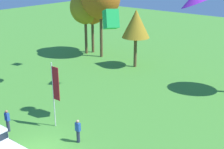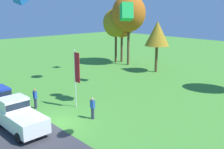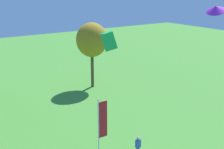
{
  "view_description": "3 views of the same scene",
  "coord_description": "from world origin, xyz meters",
  "px_view_note": "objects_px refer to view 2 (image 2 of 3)",
  "views": [
    {
      "loc": [
        14.59,
        -10.44,
        11.66
      ],
      "look_at": [
        2.32,
        4.58,
        4.66
      ],
      "focal_mm": 50.0,
      "sensor_mm": 36.0,
      "label": 1
    },
    {
      "loc": [
        15.82,
        -9.0,
        8.14
      ],
      "look_at": [
        0.4,
        5.08,
        2.96
      ],
      "focal_mm": 42.0,
      "sensor_mm": 36.0,
      "label": 2
    },
    {
      "loc": [
        -11.68,
        -12.7,
        12.05
      ],
      "look_at": [
        1.44,
        6.36,
        5.26
      ],
      "focal_mm": 50.0,
      "sensor_mm": 36.0,
      "label": 3
    }
  ],
  "objects_px": {
    "tree_lone_near": "(157,34)",
    "flag_banner": "(77,71)",
    "person_on_lawn": "(35,98)",
    "person_beside_suv": "(93,108)",
    "tree_right_of_center": "(116,23)",
    "car_pickup_far_end": "(18,115)",
    "tree_left_of_center": "(129,13)",
    "kite_box_high_right": "(126,12)",
    "tree_far_right": "(122,24)"
  },
  "relations": [
    {
      "from": "kite_box_high_right",
      "to": "person_on_lawn",
      "type": "bearing_deg",
      "value": -130.68
    },
    {
      "from": "tree_right_of_center",
      "to": "tree_lone_near",
      "type": "distance_m",
      "value": 8.56
    },
    {
      "from": "flag_banner",
      "to": "person_beside_suv",
      "type": "bearing_deg",
      "value": -10.66
    },
    {
      "from": "tree_far_right",
      "to": "tree_lone_near",
      "type": "xyz_separation_m",
      "value": [
        8.14,
        -1.54,
        -0.89
      ]
    },
    {
      "from": "person_on_lawn",
      "to": "kite_box_high_right",
      "type": "distance_m",
      "value": 10.41
    },
    {
      "from": "person_on_lawn",
      "to": "car_pickup_far_end",
      "type": "bearing_deg",
      "value": -42.48
    },
    {
      "from": "tree_left_of_center",
      "to": "kite_box_high_right",
      "type": "xyz_separation_m",
      "value": [
        12.34,
        -13.03,
        0.36
      ]
    },
    {
      "from": "car_pickup_far_end",
      "to": "tree_right_of_center",
      "type": "xyz_separation_m",
      "value": [
        -13.05,
        21.51,
        5.04
      ]
    },
    {
      "from": "person_beside_suv",
      "to": "kite_box_high_right",
      "type": "distance_m",
      "value": 7.96
    },
    {
      "from": "car_pickup_far_end",
      "to": "tree_left_of_center",
      "type": "bearing_deg",
      "value": 115.73
    },
    {
      "from": "car_pickup_far_end",
      "to": "kite_box_high_right",
      "type": "relative_size",
      "value": 3.98
    },
    {
      "from": "tree_far_right",
      "to": "tree_right_of_center",
      "type": "bearing_deg",
      "value": -109.08
    },
    {
      "from": "person_beside_suv",
      "to": "tree_lone_near",
      "type": "xyz_separation_m",
      "value": [
        -6.55,
        15.98,
        4.21
      ]
    },
    {
      "from": "tree_right_of_center",
      "to": "flag_banner",
      "type": "xyz_separation_m",
      "value": [
        12.31,
        -16.03,
        -2.96
      ]
    },
    {
      "from": "tree_left_of_center",
      "to": "flag_banner",
      "type": "xyz_separation_m",
      "value": [
        9.66,
        -16.1,
        -4.45
      ]
    },
    {
      "from": "person_on_lawn",
      "to": "tree_left_of_center",
      "type": "distance_m",
      "value": 21.3
    },
    {
      "from": "person_on_lawn",
      "to": "tree_right_of_center",
      "type": "relative_size",
      "value": 0.2
    },
    {
      "from": "person_on_lawn",
      "to": "person_beside_suv",
      "type": "xyz_separation_m",
      "value": [
        5.0,
        2.2,
        0.0
      ]
    },
    {
      "from": "tree_left_of_center",
      "to": "kite_box_high_right",
      "type": "height_order",
      "value": "tree_left_of_center"
    },
    {
      "from": "tree_left_of_center",
      "to": "person_on_lawn",
      "type": "bearing_deg",
      "value": -68.58
    },
    {
      "from": "tree_lone_near",
      "to": "person_beside_suv",
      "type": "bearing_deg",
      "value": -67.7
    },
    {
      "from": "car_pickup_far_end",
      "to": "person_on_lawn",
      "type": "relative_size",
      "value": 2.96
    },
    {
      "from": "person_on_lawn",
      "to": "kite_box_high_right",
      "type": "bearing_deg",
      "value": 49.32
    },
    {
      "from": "person_on_lawn",
      "to": "person_beside_suv",
      "type": "distance_m",
      "value": 5.46
    },
    {
      "from": "tree_left_of_center",
      "to": "flag_banner",
      "type": "relative_size",
      "value": 2.06
    },
    {
      "from": "tree_lone_near",
      "to": "car_pickup_far_end",
      "type": "bearing_deg",
      "value": -77.67
    },
    {
      "from": "person_beside_suv",
      "to": "tree_far_right",
      "type": "distance_m",
      "value": 23.42
    },
    {
      "from": "tree_far_right",
      "to": "tree_lone_near",
      "type": "bearing_deg",
      "value": -10.69
    },
    {
      "from": "tree_left_of_center",
      "to": "person_beside_suv",
      "type": "bearing_deg",
      "value": -53.31
    },
    {
      "from": "person_beside_suv",
      "to": "tree_right_of_center",
      "type": "relative_size",
      "value": 0.2
    },
    {
      "from": "flag_banner",
      "to": "tree_lone_near",
      "type": "bearing_deg",
      "value": 103.93
    },
    {
      "from": "car_pickup_far_end",
      "to": "tree_left_of_center",
      "type": "distance_m",
      "value": 24.82
    },
    {
      "from": "person_beside_suv",
      "to": "tree_right_of_center",
      "type": "distance_m",
      "value": 22.96
    },
    {
      "from": "tree_left_of_center",
      "to": "flag_banner",
      "type": "height_order",
      "value": "tree_left_of_center"
    },
    {
      "from": "car_pickup_far_end",
      "to": "tree_right_of_center",
      "type": "relative_size",
      "value": 0.61
    },
    {
      "from": "person_beside_suv",
      "to": "tree_right_of_center",
      "type": "xyz_separation_m",
      "value": [
        -15.03,
        16.55,
        5.27
      ]
    },
    {
      "from": "tree_far_right",
      "to": "flag_banner",
      "type": "xyz_separation_m",
      "value": [
        11.97,
        -17.0,
        -2.79
      ]
    },
    {
      "from": "tree_lone_near",
      "to": "flag_banner",
      "type": "bearing_deg",
      "value": -76.07
    },
    {
      "from": "flag_banner",
      "to": "kite_box_high_right",
      "type": "distance_m",
      "value": 6.3
    },
    {
      "from": "tree_far_right",
      "to": "kite_box_high_right",
      "type": "bearing_deg",
      "value": -43.56
    },
    {
      "from": "person_on_lawn",
      "to": "tree_left_of_center",
      "type": "xyz_separation_m",
      "value": [
        -7.38,
        18.81,
        6.75
      ]
    },
    {
      "from": "tree_far_right",
      "to": "tree_lone_near",
      "type": "height_order",
      "value": "tree_far_right"
    },
    {
      "from": "car_pickup_far_end",
      "to": "tree_right_of_center",
      "type": "height_order",
      "value": "tree_right_of_center"
    },
    {
      "from": "person_on_lawn",
      "to": "flag_banner",
      "type": "xyz_separation_m",
      "value": [
        2.28,
        2.71,
        2.3
      ]
    },
    {
      "from": "tree_left_of_center",
      "to": "kite_box_high_right",
      "type": "distance_m",
      "value": 17.95
    },
    {
      "from": "person_beside_suv",
      "to": "car_pickup_far_end",
      "type": "bearing_deg",
      "value": -111.72
    },
    {
      "from": "person_on_lawn",
      "to": "tree_far_right",
      "type": "height_order",
      "value": "tree_far_right"
    },
    {
      "from": "tree_right_of_center",
      "to": "tree_far_right",
      "type": "xyz_separation_m",
      "value": [
        0.33,
        0.97,
        -0.17
      ]
    },
    {
      "from": "kite_box_high_right",
      "to": "person_beside_suv",
      "type": "bearing_deg",
      "value": -89.4
    },
    {
      "from": "tree_lone_near",
      "to": "tree_far_right",
      "type": "bearing_deg",
      "value": 169.31
    }
  ]
}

